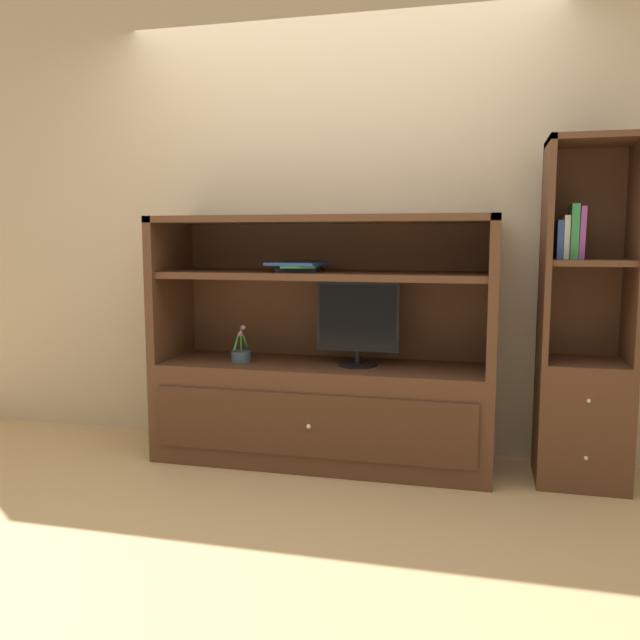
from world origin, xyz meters
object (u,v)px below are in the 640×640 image
object	(u,v)px
bookshelf_tall	(583,371)
potted_plant	(241,354)
media_console	(322,384)
tv_monitor	(358,322)
magazine_stack	(299,266)
upright_book_row	(570,235)

from	to	relation	value
bookshelf_tall	potted_plant	bearing A→B (deg)	-177.90
media_console	tv_monitor	bearing A→B (deg)	-4.72
media_console	bookshelf_tall	world-z (taller)	bookshelf_tall
magazine_stack	bookshelf_tall	xyz separation A→B (m)	(1.49, 0.01, -0.52)
tv_monitor	potted_plant	bearing A→B (deg)	-175.90
magazine_stack	bookshelf_tall	world-z (taller)	bookshelf_tall
potted_plant	bookshelf_tall	distance (m)	1.82
media_console	potted_plant	size ratio (longest dim) A/B	8.93
media_console	upright_book_row	size ratio (longest dim) A/B	6.88
media_console	upright_book_row	world-z (taller)	upright_book_row
tv_monitor	bookshelf_tall	bearing A→B (deg)	0.97
potted_plant	bookshelf_tall	bearing A→B (deg)	2.10
magazine_stack	media_console	bearing A→B (deg)	4.10
potted_plant	upright_book_row	distance (m)	1.85
tv_monitor	potted_plant	distance (m)	0.69
potted_plant	upright_book_row	xyz separation A→B (m)	(1.72, 0.06, 0.67)
magazine_stack	bookshelf_tall	bearing A→B (deg)	0.47
potted_plant	magazine_stack	distance (m)	0.60
media_console	magazine_stack	size ratio (longest dim) A/B	5.21
bookshelf_tall	upright_book_row	xyz separation A→B (m)	(-0.09, -0.01, 0.68)
bookshelf_tall	media_console	bearing A→B (deg)	-179.87
tv_monitor	bookshelf_tall	world-z (taller)	bookshelf_tall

